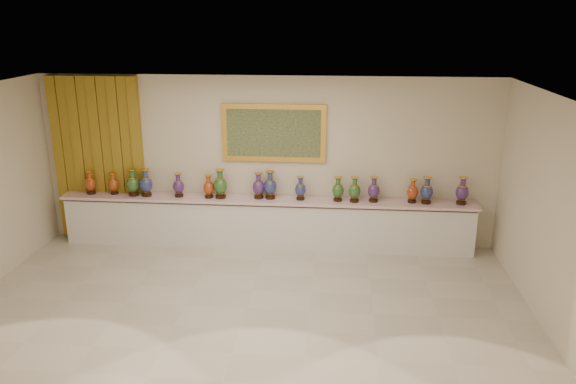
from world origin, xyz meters
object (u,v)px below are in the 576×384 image
at_px(counter, 266,223).
at_px(vase_2, 133,184).
at_px(vase_1, 114,184).
at_px(vase_0, 90,184).

distance_m(counter, vase_2, 2.46).
height_order(vase_1, vase_2, vase_2).
xyz_separation_m(counter, vase_2, (-2.36, -0.04, 0.68)).
distance_m(counter, vase_0, 3.23).
distance_m(counter, vase_1, 2.82).
bearing_deg(vase_2, counter, 1.05).
xyz_separation_m(counter, vase_0, (-3.16, -0.01, 0.65)).
bearing_deg(vase_0, counter, 0.19).
xyz_separation_m(vase_0, vase_2, (0.80, -0.03, 0.03)).
distance_m(vase_0, vase_2, 0.80).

